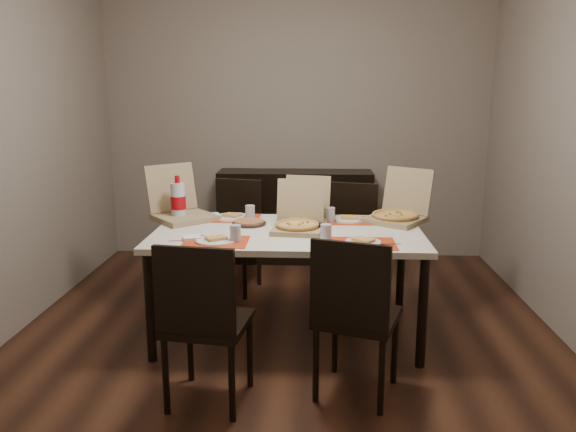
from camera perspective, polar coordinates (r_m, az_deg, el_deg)
The scene contains 20 objects.
ground at distance 4.03m, azimuth -0.19°, elevation -12.07°, with size 3.80×4.00×0.02m, color #422314.
room_walls at distance 4.09m, azimuth 0.11°, elevation 13.49°, with size 3.84×4.02×2.62m.
sideboard at distance 5.57m, azimuth 0.73°, elevation -0.02°, with size 1.50×0.40×0.90m, color black.
dining_table at distance 3.81m, azimuth 0.00°, elevation -2.45°, with size 1.80×1.00×0.75m.
chair_near_left at distance 3.02m, azimuth -8.60°, elevation -10.21°, with size 0.48×0.48×0.93m.
chair_near_right at distance 3.08m, azimuth 6.77°, elevation -9.64°, with size 0.53×0.53×0.93m.
chair_far_left at distance 4.80m, azimuth -5.43°, elevation -1.41°, with size 0.51×0.51×0.93m.
chair_far_right at distance 4.62m, azimuth 6.19°, elevation -1.99°, with size 0.51×0.51×0.93m.
setting_near_left at distance 3.53m, azimuth -7.11°, elevation -2.29°, with size 0.50×0.30×0.11m.
setting_near_right at distance 3.50m, azimuth 6.53°, elevation -2.38°, with size 0.50×0.30×0.11m.
setting_far_left at distance 4.15m, azimuth -5.48°, elevation -0.00°, with size 0.48×0.30×0.11m.
setting_far_right at distance 4.07m, azimuth 5.72°, elevation -0.23°, with size 0.45×0.30×0.11m.
napkin_loose at distance 3.76m, azimuth 0.99°, elevation -1.45°, with size 0.12×0.11×0.02m, color white.
pizza_box_center at distance 3.78m, azimuth 1.02°, elevation -0.68°, with size 0.36×0.39×0.33m.
pizza_box_right at distance 4.11m, azimuth 11.03°, elevation 0.25°, with size 0.54×0.55×0.37m.
pizza_box_left at distance 4.18m, azimuth -10.74°, elevation 0.53°, with size 0.57×0.58×0.39m.
pizza_box_extra at distance 3.95m, azimuth 1.67°, elevation -0.03°, with size 0.38×0.41×0.33m.
faina_plate at distance 3.96m, azimuth -3.97°, elevation -0.68°, with size 0.24×0.24×0.03m.
dip_bowl at distance 3.91m, azimuth 1.16°, elevation -0.79°, with size 0.14×0.14×0.03m, color white.
soda_bottle at distance 4.13m, azimuth -11.09°, elevation 1.45°, with size 0.11×0.11×0.33m.
Camera 1 is at (0.19, -3.65, 1.68)m, focal length 35.00 mm.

